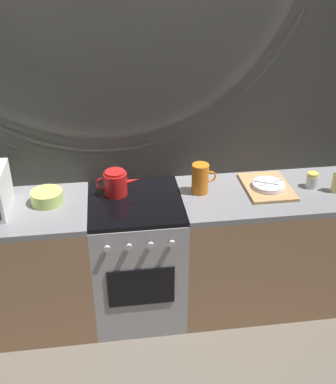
{
  "coord_description": "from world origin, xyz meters",
  "views": [
    {
      "loc": [
        -0.14,
        -2.56,
        2.42
      ],
      "look_at": [
        0.21,
        0.0,
        0.95
      ],
      "focal_mm": 43.83,
      "sensor_mm": 36.0,
      "label": 1
    }
  ],
  "objects_px": {
    "pitcher": "(200,178)",
    "dish_pile": "(268,186)",
    "mixing_bowl": "(47,197)",
    "stove_unit": "(138,258)",
    "kettle": "(116,183)",
    "spice_jar": "(312,180)"
  },
  "relations": [
    {
      "from": "pitcher",
      "to": "dish_pile",
      "type": "relative_size",
      "value": 0.5
    },
    {
      "from": "kettle",
      "to": "spice_jar",
      "type": "xyz_separation_m",
      "value": [
        1.29,
        -0.08,
        -0.03
      ]
    },
    {
      "from": "kettle",
      "to": "spice_jar",
      "type": "bearing_deg",
      "value": -3.59
    },
    {
      "from": "pitcher",
      "to": "spice_jar",
      "type": "relative_size",
      "value": 1.9
    },
    {
      "from": "kettle",
      "to": "mixing_bowl",
      "type": "xyz_separation_m",
      "value": [
        -0.43,
        -0.05,
        -0.04
      ]
    },
    {
      "from": "spice_jar",
      "to": "dish_pile",
      "type": "bearing_deg",
      "value": 176.68
    },
    {
      "from": "pitcher",
      "to": "dish_pile",
      "type": "distance_m",
      "value": 0.46
    },
    {
      "from": "dish_pile",
      "to": "mixing_bowl",
      "type": "bearing_deg",
      "value": 179.44
    },
    {
      "from": "kettle",
      "to": "pitcher",
      "type": "xyz_separation_m",
      "value": [
        0.55,
        -0.05,
        0.02
      ]
    },
    {
      "from": "dish_pile",
      "to": "spice_jar",
      "type": "relative_size",
      "value": 3.81
    },
    {
      "from": "stove_unit",
      "to": "dish_pile",
      "type": "xyz_separation_m",
      "value": [
        0.88,
        0.04,
        0.47
      ]
    },
    {
      "from": "dish_pile",
      "to": "kettle",
      "type": "bearing_deg",
      "value": 176.33
    },
    {
      "from": "mixing_bowl",
      "to": "spice_jar",
      "type": "height_order",
      "value": "spice_jar"
    },
    {
      "from": "pitcher",
      "to": "dish_pile",
      "type": "height_order",
      "value": "pitcher"
    },
    {
      "from": "stove_unit",
      "to": "dish_pile",
      "type": "height_order",
      "value": "dish_pile"
    },
    {
      "from": "pitcher",
      "to": "mixing_bowl",
      "type": "bearing_deg",
      "value": -179.87
    },
    {
      "from": "stove_unit",
      "to": "pitcher",
      "type": "xyz_separation_m",
      "value": [
        0.43,
        0.06,
        0.55
      ]
    },
    {
      "from": "kettle",
      "to": "spice_jar",
      "type": "height_order",
      "value": "kettle"
    },
    {
      "from": "mixing_bowl",
      "to": "dish_pile",
      "type": "height_order",
      "value": "mixing_bowl"
    },
    {
      "from": "stove_unit",
      "to": "kettle",
      "type": "relative_size",
      "value": 3.16
    },
    {
      "from": "stove_unit",
      "to": "mixing_bowl",
      "type": "distance_m",
      "value": 0.74
    },
    {
      "from": "stove_unit",
      "to": "spice_jar",
      "type": "bearing_deg",
      "value": 1.32
    }
  ]
}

